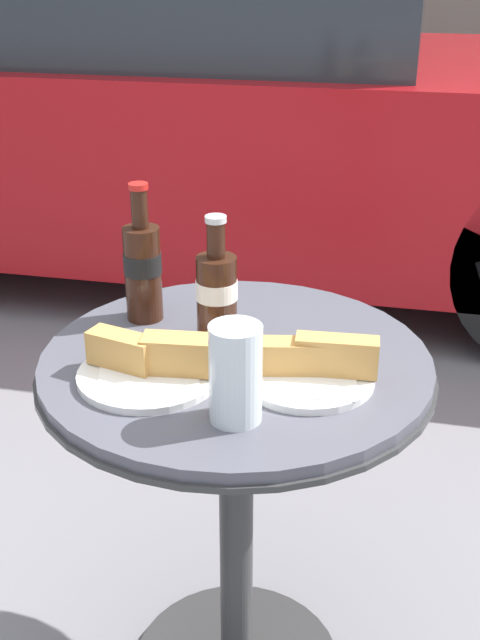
{
  "coord_description": "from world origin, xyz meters",
  "views": [
    {
      "loc": [
        0.26,
        -1.13,
        1.32
      ],
      "look_at": [
        0.0,
        0.03,
        0.76
      ],
      "focal_mm": 45.0,
      "sensor_mm": 36.0,
      "label": 1
    }
  ],
  "objects_px": {
    "cola_bottle_left": "(217,293)",
    "parked_car": "(209,109)",
    "cola_bottle_right": "(143,267)",
    "lunch_plate_near": "(152,364)",
    "drinking_glass": "(236,378)",
    "bistro_table": "(236,451)",
    "lunch_plate_far": "(307,366)"
  },
  "relations": [
    {
      "from": "cola_bottle_right",
      "to": "bistro_table",
      "type": "bearing_deg",
      "value": -29.61
    },
    {
      "from": "cola_bottle_left",
      "to": "parked_car",
      "type": "distance_m",
      "value": 2.31
    },
    {
      "from": "cola_bottle_right",
      "to": "lunch_plate_far",
      "type": "height_order",
      "value": "cola_bottle_right"
    },
    {
      "from": "cola_bottle_left",
      "to": "cola_bottle_right",
      "type": "bearing_deg",
      "value": 158.97
    },
    {
      "from": "drinking_glass",
      "to": "lunch_plate_far",
      "type": "distance_m",
      "value": 0.16
    },
    {
      "from": "cola_bottle_right",
      "to": "lunch_plate_near",
      "type": "height_order",
      "value": "cola_bottle_right"
    },
    {
      "from": "parked_car",
      "to": "bistro_table",
      "type": "bearing_deg",
      "value": -74.5
    },
    {
      "from": "drinking_glass",
      "to": "bistro_table",
      "type": "bearing_deg",
      "value": 102.63
    },
    {
      "from": "cola_bottle_left",
      "to": "bistro_table",
      "type": "bearing_deg",
      "value": -49.79
    },
    {
      "from": "lunch_plate_near",
      "to": "bistro_table",
      "type": "bearing_deg",
      "value": 41.53
    },
    {
      "from": "bistro_table",
      "to": "cola_bottle_right",
      "type": "relative_size",
      "value": 2.86
    },
    {
      "from": "cola_bottle_right",
      "to": "drinking_glass",
      "type": "height_order",
      "value": "cola_bottle_right"
    },
    {
      "from": "lunch_plate_near",
      "to": "parked_car",
      "type": "relative_size",
      "value": 0.05
    },
    {
      "from": "cola_bottle_left",
      "to": "drinking_glass",
      "type": "xyz_separation_m",
      "value": [
        0.09,
        -0.24,
        -0.02
      ]
    },
    {
      "from": "cola_bottle_left",
      "to": "lunch_plate_far",
      "type": "bearing_deg",
      "value": -32.39
    },
    {
      "from": "bistro_table",
      "to": "parked_car",
      "type": "xyz_separation_m",
      "value": [
        -0.63,
        2.28,
        0.14
      ]
    },
    {
      "from": "drinking_glass",
      "to": "lunch_plate_near",
      "type": "relative_size",
      "value": 0.65
    },
    {
      "from": "cola_bottle_right",
      "to": "lunch_plate_near",
      "type": "relative_size",
      "value": 1.1
    },
    {
      "from": "lunch_plate_near",
      "to": "parked_car",
      "type": "xyz_separation_m",
      "value": [
        -0.52,
        2.38,
        -0.07
      ]
    },
    {
      "from": "lunch_plate_near",
      "to": "parked_car",
      "type": "height_order",
      "value": "parked_car"
    },
    {
      "from": "cola_bottle_left",
      "to": "cola_bottle_right",
      "type": "distance_m",
      "value": 0.16
    },
    {
      "from": "cola_bottle_right",
      "to": "drinking_glass",
      "type": "xyz_separation_m",
      "value": [
        0.23,
        -0.29,
        -0.03
      ]
    },
    {
      "from": "lunch_plate_far",
      "to": "bistro_table",
      "type": "bearing_deg",
      "value": 156.29
    },
    {
      "from": "drinking_glass",
      "to": "cola_bottle_right",
      "type": "bearing_deg",
      "value": 128.39
    },
    {
      "from": "drinking_glass",
      "to": "parked_car",
      "type": "distance_m",
      "value": 2.56
    },
    {
      "from": "cola_bottle_left",
      "to": "lunch_plate_near",
      "type": "relative_size",
      "value": 0.98
    },
    {
      "from": "cola_bottle_left",
      "to": "drinking_glass",
      "type": "bearing_deg",
      "value": -70.17
    },
    {
      "from": "lunch_plate_far",
      "to": "cola_bottle_right",
      "type": "bearing_deg",
      "value": 152.63
    },
    {
      "from": "bistro_table",
      "to": "parked_car",
      "type": "height_order",
      "value": "parked_car"
    },
    {
      "from": "drinking_glass",
      "to": "parked_car",
      "type": "bearing_deg",
      "value": 105.29
    },
    {
      "from": "lunch_plate_near",
      "to": "lunch_plate_far",
      "type": "bearing_deg",
      "value": 10.44
    },
    {
      "from": "bistro_table",
      "to": "cola_bottle_left",
      "type": "distance_m",
      "value": 0.28
    }
  ]
}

